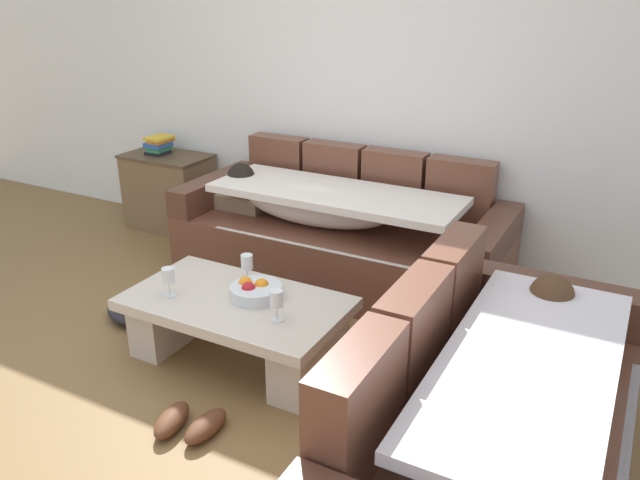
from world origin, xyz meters
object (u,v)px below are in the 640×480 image
(side_cabinet, at_px, (169,192))
(book_stack_on_cabinet, at_px, (159,145))
(wine_glass_near_left, at_px, (168,277))
(pair_of_shoes, at_px, (189,423))
(couch_near_window, at_px, (495,427))
(crumpled_garment, at_px, (135,309))
(fruit_bowl, at_px, (255,291))
(couch_along_wall, at_px, (337,234))
(wine_glass_near_right, at_px, (276,300))
(coffee_table, at_px, (237,322))
(wine_glass_far_back, at_px, (247,263))

(side_cabinet, bearing_deg, book_stack_on_cabinet, 179.26)
(wine_glass_near_left, height_order, pair_of_shoes, wine_glass_near_left)
(couch_near_window, xyz_separation_m, crumpled_garment, (-2.33, 0.41, -0.28))
(side_cabinet, bearing_deg, fruit_bowl, -37.28)
(wine_glass_near_left, xyz_separation_m, book_stack_on_cabinet, (-1.44, 1.57, 0.22))
(side_cabinet, bearing_deg, couch_near_window, -28.92)
(fruit_bowl, height_order, crumpled_garment, fruit_bowl)
(couch_along_wall, height_order, couch_near_window, same)
(book_stack_on_cabinet, bearing_deg, wine_glass_near_right, -36.01)
(fruit_bowl, bearing_deg, pair_of_shoes, -84.52)
(wine_glass_near_left, distance_m, crumpled_garment, 0.71)
(coffee_table, relative_size, wine_glass_near_right, 7.23)
(couch_along_wall, relative_size, crumpled_garment, 5.68)
(fruit_bowl, bearing_deg, couch_along_wall, 94.10)
(book_stack_on_cabinet, bearing_deg, fruit_bowl, -36.29)
(crumpled_garment, bearing_deg, fruit_bowl, -0.51)
(coffee_table, relative_size, book_stack_on_cabinet, 5.51)
(crumpled_garment, bearing_deg, pair_of_shoes, -34.82)
(coffee_table, height_order, wine_glass_far_back, wine_glass_far_back)
(couch_along_wall, distance_m, fruit_bowl, 1.14)
(wine_glass_near_left, distance_m, book_stack_on_cabinet, 2.15)
(wine_glass_far_back, bearing_deg, book_stack_on_cabinet, 144.45)
(wine_glass_near_left, distance_m, wine_glass_far_back, 0.44)
(wine_glass_far_back, bearing_deg, coffee_table, -73.08)
(couch_near_window, relative_size, crumpled_garment, 4.81)
(side_cabinet, bearing_deg, crumpled_garment, -57.52)
(wine_glass_near_right, xyz_separation_m, wine_glass_far_back, (-0.38, 0.30, 0.00))
(fruit_bowl, xyz_separation_m, pair_of_shoes, (0.07, -0.68, -0.38))
(couch_along_wall, relative_size, coffee_table, 1.89)
(wine_glass_near_right, bearing_deg, crumpled_garment, 171.92)
(wine_glass_far_back, relative_size, crumpled_garment, 0.42)
(couch_near_window, relative_size, book_stack_on_cabinet, 8.84)
(couch_near_window, relative_size, fruit_bowl, 6.87)
(couch_near_window, relative_size, wine_glass_near_right, 11.59)
(wine_glass_near_right, bearing_deg, wine_glass_far_back, 141.99)
(pair_of_shoes, bearing_deg, wine_glass_near_left, 135.44)
(book_stack_on_cabinet, xyz_separation_m, crumpled_garment, (0.93, -1.36, -0.66))
(wine_glass_near_left, xyz_separation_m, pair_of_shoes, (0.48, -0.48, -0.45))
(couch_along_wall, relative_size, pair_of_shoes, 7.06)
(wine_glass_near_left, relative_size, side_cabinet, 0.23)
(couch_along_wall, xyz_separation_m, couch_near_window, (1.49, -1.54, 0.00))
(crumpled_garment, bearing_deg, couch_near_window, -9.95)
(couch_near_window, height_order, wine_glass_near_right, couch_near_window)
(fruit_bowl, xyz_separation_m, wine_glass_near_right, (0.24, -0.16, 0.08))
(book_stack_on_cabinet, height_order, pair_of_shoes, book_stack_on_cabinet)
(fruit_bowl, relative_size, wine_glass_near_right, 1.69)
(coffee_table, bearing_deg, wine_glass_far_back, 106.92)
(wine_glass_near_right, distance_m, pair_of_shoes, 0.71)
(fruit_bowl, xyz_separation_m, side_cabinet, (-1.79, 1.37, -0.10))
(pair_of_shoes, distance_m, crumpled_garment, 1.21)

